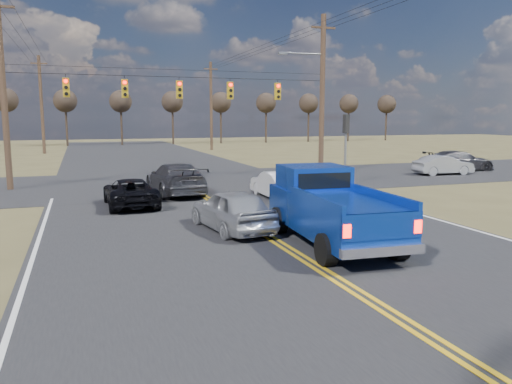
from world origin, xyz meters
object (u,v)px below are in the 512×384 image
object	(u,v)px
silver_suv	(232,210)
cross_car_east_near	(443,165)
dgrey_car_queue	(176,179)
white_car_queue	(276,184)
cross_car_east_far	(459,161)
pickup_truck	(330,208)
black_suv	(130,192)

from	to	relation	value
silver_suv	cross_car_east_near	bearing A→B (deg)	-155.72
dgrey_car_queue	cross_car_east_near	world-z (taller)	dgrey_car_queue
white_car_queue	cross_car_east_far	world-z (taller)	cross_car_east_far
white_car_queue	dgrey_car_queue	bearing A→B (deg)	-31.84
cross_car_east_near	cross_car_east_far	xyz separation A→B (m)	(2.80, 1.70, 0.06)
pickup_truck	dgrey_car_queue	bearing A→B (deg)	106.96
black_suv	white_car_queue	xyz separation A→B (m)	(6.70, 0.15, 0.03)
silver_suv	cross_car_east_far	distance (m)	24.22
white_car_queue	dgrey_car_queue	world-z (taller)	dgrey_car_queue
pickup_truck	silver_suv	bearing A→B (deg)	134.86
silver_suv	black_suv	bearing A→B (deg)	-72.19
pickup_truck	cross_car_east_far	world-z (taller)	pickup_truck
black_suv	cross_car_east_near	xyz separation A→B (m)	(20.54, 5.27, 0.04)
dgrey_car_queue	black_suv	bearing A→B (deg)	45.76
black_suv	cross_car_east_near	bearing A→B (deg)	-167.01
dgrey_car_queue	silver_suv	bearing A→B (deg)	88.81
white_car_queue	pickup_truck	bearing A→B (deg)	78.88
cross_car_east_far	silver_suv	bearing A→B (deg)	130.48
silver_suv	black_suv	world-z (taller)	silver_suv
black_suv	cross_car_east_far	world-z (taller)	cross_car_east_far
white_car_queue	dgrey_car_queue	distance (m)	5.03
black_suv	pickup_truck	bearing A→B (deg)	119.40
pickup_truck	cross_car_east_near	distance (m)	20.70
silver_suv	cross_car_east_near	world-z (taller)	silver_suv
white_car_queue	cross_car_east_near	xyz separation A→B (m)	(13.84, 5.12, 0.01)
silver_suv	black_suv	size ratio (longest dim) A/B	0.96
silver_suv	dgrey_car_queue	distance (m)	8.59
white_car_queue	cross_car_east_near	bearing A→B (deg)	-159.61
pickup_truck	dgrey_car_queue	world-z (taller)	pickup_truck
white_car_queue	cross_car_east_near	world-z (taller)	cross_car_east_near
cross_car_east_far	black_suv	bearing A→B (deg)	115.33
cross_car_east_near	silver_suv	bearing A→B (deg)	126.24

